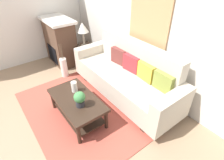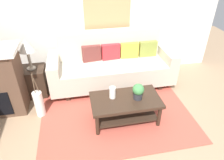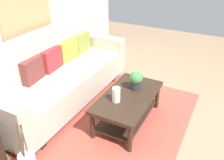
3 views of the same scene
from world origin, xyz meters
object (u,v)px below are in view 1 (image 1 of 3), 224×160
(couch, at_px, (126,76))
(potted_plant_tabletop, at_px, (80,99))
(floor_vase, at_px, (64,68))
(coffee_table, at_px, (77,104))
(framed_painting, at_px, (149,18))
(tabletop_vase, at_px, (74,87))
(throw_pillow_crimson, at_px, (132,63))
(side_table, at_px, (85,56))
(table_lamp, at_px, (83,28))
(throw_pillow_mustard, at_px, (146,72))
(throw_pillow_olive, at_px, (164,82))
(fireplace, at_px, (60,41))
(throw_pillow_maroon, at_px, (119,56))

(couch, relative_size, potted_plant_tabletop, 9.27)
(floor_vase, bearing_deg, coffee_table, -15.55)
(framed_painting, bearing_deg, potted_plant_tabletop, -83.08)
(tabletop_vase, relative_size, floor_vase, 0.41)
(tabletop_vase, bearing_deg, framed_painting, 82.66)
(coffee_table, bearing_deg, throw_pillow_crimson, 90.21)
(side_table, relative_size, framed_painting, 0.61)
(throw_pillow_crimson, distance_m, framed_painting, 0.86)
(potted_plant_tabletop, height_order, table_lamp, table_lamp)
(throw_pillow_mustard, relative_size, framed_painting, 0.39)
(floor_vase, bearing_deg, throw_pillow_mustard, 25.36)
(throw_pillow_crimson, xyz_separation_m, throw_pillow_olive, (0.77, 0.00, 0.00))
(couch, bearing_deg, tabletop_vase, -100.62)
(side_table, bearing_deg, fireplace, -145.55)
(potted_plant_tabletop, bearing_deg, couch, 99.75)
(tabletop_vase, bearing_deg, potted_plant_tabletop, -14.54)
(throw_pillow_crimson, relative_size, throw_pillow_mustard, 1.00)
(throw_pillow_maroon, distance_m, throw_pillow_olive, 1.16)
(couch, xyz_separation_m, floor_vase, (-1.38, -0.71, -0.20))
(tabletop_vase, relative_size, table_lamp, 0.33)
(throw_pillow_mustard, relative_size, fireplace, 0.31)
(fireplace, bearing_deg, coffee_table, -17.56)
(tabletop_vase, bearing_deg, throw_pillow_crimson, 80.51)
(tabletop_vase, bearing_deg, couch, 79.38)
(throw_pillow_crimson, bearing_deg, throw_pillow_maroon, 180.00)
(tabletop_vase, distance_m, floor_vase, 1.26)
(throw_pillow_olive, distance_m, table_lamp, 2.32)
(potted_plant_tabletop, bearing_deg, throw_pillow_crimson, 98.79)
(throw_pillow_mustard, xyz_separation_m, throw_pillow_olive, (0.39, 0.00, 0.00))
(couch, distance_m, table_lamp, 1.62)
(throw_pillow_maroon, relative_size, throw_pillow_olive, 1.00)
(throw_pillow_mustard, xyz_separation_m, fireplace, (-2.46, -0.56, -0.09))
(couch, xyz_separation_m, framed_painting, (0.00, 0.47, 1.04))
(throw_pillow_crimson, height_order, fireplace, fireplace)
(throw_pillow_maroon, relative_size, table_lamp, 0.63)
(throw_pillow_maroon, bearing_deg, framed_painting, 41.48)
(tabletop_vase, xyz_separation_m, floor_vase, (-1.19, 0.31, -0.29))
(couch, distance_m, throw_pillow_olive, 0.82)
(coffee_table, bearing_deg, throw_pillow_olive, 57.86)
(throw_pillow_olive, relative_size, table_lamp, 0.63)
(tabletop_vase, bearing_deg, side_table, 143.95)
(throw_pillow_mustard, bearing_deg, floor_vase, -154.64)
(couch, xyz_separation_m, throw_pillow_olive, (0.77, 0.12, 0.25))
(side_table, xyz_separation_m, framed_painting, (1.51, 0.52, 1.19))
(coffee_table, xyz_separation_m, side_table, (-1.52, 1.04, -0.03))
(side_table, bearing_deg, potted_plant_tabletop, -31.90)
(throw_pillow_mustard, relative_size, coffee_table, 0.33)
(couch, xyz_separation_m, throw_pillow_maroon, (-0.39, 0.12, 0.25))
(coffee_table, distance_m, table_lamp, 1.96)
(tabletop_vase, relative_size, framed_painting, 0.21)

